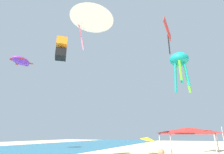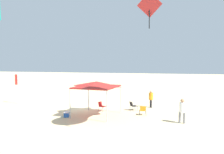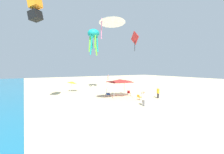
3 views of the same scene
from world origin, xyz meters
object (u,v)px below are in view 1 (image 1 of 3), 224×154
kite_turtle_purple (21,61)px  kite_octopus_teal (179,61)px  kite_diamond_red (167,30)px  kite_delta_white (92,16)px  canopy_tent (188,131)px  banner_flag (223,138)px  kite_box_orange (61,49)px  beach_umbrella (147,139)px

kite_turtle_purple → kite_octopus_teal: (4.85, -25.62, -2.56)m
kite_diamond_red → kite_delta_white: size_ratio=0.72×
canopy_tent → kite_delta_white: kite_delta_white is taller
kite_turtle_purple → kite_octopus_teal: 26.20m
canopy_tent → kite_octopus_teal: bearing=2.0°
banner_flag → kite_box_orange: size_ratio=1.21×
kite_turtle_purple → kite_delta_white: size_ratio=1.09×
beach_umbrella → banner_flag: banner_flag is taller
kite_octopus_teal → kite_box_orange: 15.88m
kite_octopus_teal → kite_box_orange: (-10.36, 12.03, -0.34)m
banner_flag → kite_diamond_red: (-14.20, 3.67, 6.89)m
kite_box_orange → kite_delta_white: kite_box_orange is taller
beach_umbrella → kite_octopus_teal: 11.39m
canopy_tent → kite_turtle_purple: bearing=78.9°
beach_umbrella → kite_box_orange: 15.66m
kite_diamond_red → kite_octopus_teal: kite_octopus_teal is taller
kite_diamond_red → kite_octopus_teal: size_ratio=0.49×
beach_umbrella → kite_diamond_red: 16.30m
beach_umbrella → kite_box_orange: size_ratio=0.83×
canopy_tent → kite_diamond_red: size_ratio=1.40×
beach_umbrella → kite_turtle_purple: size_ratio=0.53×
kite_diamond_red → kite_turtle_purple: bearing=82.2°
canopy_tent → kite_octopus_teal: size_ratio=0.68×
kite_turtle_purple → kite_box_orange: 14.95m
banner_flag → canopy_tent: bearing=161.4°
kite_turtle_purple → kite_delta_white: kite_turtle_purple is taller
beach_umbrella → kite_delta_white: size_ratio=0.58×
kite_diamond_red → kite_octopus_teal: bearing=12.4°
kite_diamond_red → kite_octopus_teal: (14.30, -0.02, 3.25)m
kite_diamond_red → kite_delta_white: 5.13m
kite_delta_white → kite_octopus_teal: bearing=94.5°
kite_box_orange → beach_umbrella: bearing=15.2°
kite_delta_white → beach_umbrella: bearing=112.0°
banner_flag → kite_diamond_red: size_ratio=1.17×
kite_turtle_purple → banner_flag: bearing=-98.9°
canopy_tent → beach_umbrella: 10.93m
kite_diamond_red → kite_octopus_teal: 14.66m
beach_umbrella → kite_turtle_purple: 24.65m
banner_flag → kite_box_orange: bearing=123.2°
kite_turtle_purple → kite_delta_white: bearing=-136.1°
kite_turtle_purple → kite_diamond_red: bearing=-128.3°
banner_flag → kite_delta_white: 19.73m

